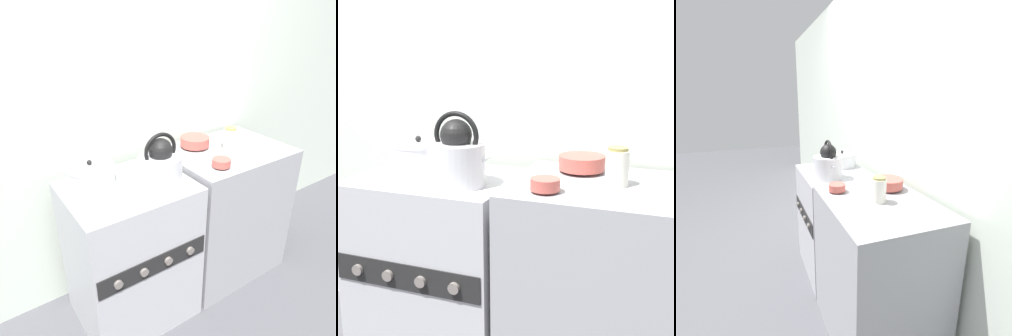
{
  "view_description": "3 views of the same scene",
  "coord_description": "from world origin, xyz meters",
  "views": [
    {
      "loc": [
        -0.67,
        -1.1,
        1.73
      ],
      "look_at": [
        0.26,
        0.26,
        0.93
      ],
      "focal_mm": 35.0,
      "sensor_mm": 36.0,
      "label": 1
    },
    {
      "loc": [
        0.95,
        -1.42,
        1.41
      ],
      "look_at": [
        0.32,
        0.26,
        0.96
      ],
      "focal_mm": 50.0,
      "sensor_mm": 36.0,
      "label": 2
    },
    {
      "loc": [
        1.98,
        -0.37,
        1.51
      ],
      "look_at": [
        0.27,
        0.25,
        1.0
      ],
      "focal_mm": 28.0,
      "sensor_mm": 36.0,
      "label": 3
    }
  ],
  "objects": [
    {
      "name": "small_ceramic_bowl",
      "position": [
        0.52,
        0.11,
        0.95
      ],
      "size": [
        0.11,
        0.11,
        0.05
      ],
      "color": "#B75147",
      "rests_on": "counter"
    },
    {
      "name": "wall_back",
      "position": [
        0.0,
        0.66,
        1.25
      ],
      "size": [
        7.0,
        0.06,
        2.5
      ],
      "color": "silver",
      "rests_on": "ground_plane"
    },
    {
      "name": "kettle",
      "position": [
        0.15,
        0.17,
        1.01
      ],
      "size": [
        0.28,
        0.22,
        0.29
      ],
      "color": "silver",
      "rests_on": "stove"
    },
    {
      "name": "stove",
      "position": [
        -0.0,
        0.27,
        0.45
      ],
      "size": [
        0.66,
        0.56,
        0.9
      ],
      "color": "#B2B2B7",
      "rests_on": "ground_plane"
    },
    {
      "name": "storage_jar",
      "position": [
        0.75,
        0.29,
        1.0
      ],
      "size": [
        0.09,
        0.09,
        0.15
      ],
      "color": "silver",
      "rests_on": "counter"
    },
    {
      "name": "counter",
      "position": [
        0.74,
        0.29,
        0.46
      ],
      "size": [
        0.77,
        0.59,
        0.93
      ],
      "color": "#99999E",
      "rests_on": "ground_plane"
    },
    {
      "name": "enamel_bowl",
      "position": [
        0.59,
        0.44,
        0.97
      ],
      "size": [
        0.19,
        0.19,
        0.07
      ],
      "color": "#B75147",
      "rests_on": "counter"
    },
    {
      "name": "cooking_pot",
      "position": [
        -0.15,
        0.39,
        0.96
      ],
      "size": [
        0.25,
        0.25,
        0.14
      ],
      "color": "silver",
      "rests_on": "stove"
    }
  ]
}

